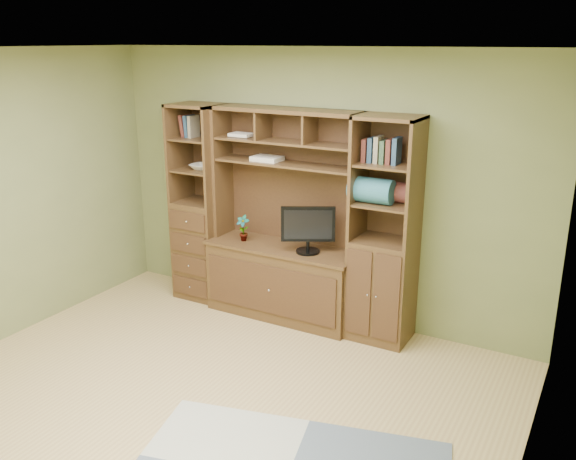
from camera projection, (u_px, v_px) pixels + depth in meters
The scene contains 10 objects.
room at pixel (188, 245), 4.21m from camera, with size 4.60×4.10×2.64m.
center_hutch at pixel (282, 217), 5.85m from camera, with size 1.54×0.53×2.05m, color #4B321A.
left_tower at pixel (200, 203), 6.34m from camera, with size 0.50×0.45×2.05m, color #4B321A.
right_tower at pixel (384, 232), 5.40m from camera, with size 0.55×0.45×2.05m, color #4B321A.
monitor at pixel (308, 221), 5.67m from camera, with size 0.51×0.23×0.62m, color black.
orchid at pixel (243, 228), 6.06m from camera, with size 0.14×0.09×0.26m, color #9B5C34.
magazines at pixel (267, 159), 5.86m from camera, with size 0.28×0.20×0.04m, color beige.
bowl at pixel (201, 167), 6.21m from camera, with size 0.22×0.22×0.05m, color silver.
blanket_teal at pixel (372, 190), 5.30m from camera, with size 0.38×0.22×0.22m, color #2E6B7B.
blanket_red at pixel (399, 192), 5.32m from camera, with size 0.32×0.18×0.18m, color brown.
Camera 1 is at (2.54, -3.14, 2.66)m, focal length 38.00 mm.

